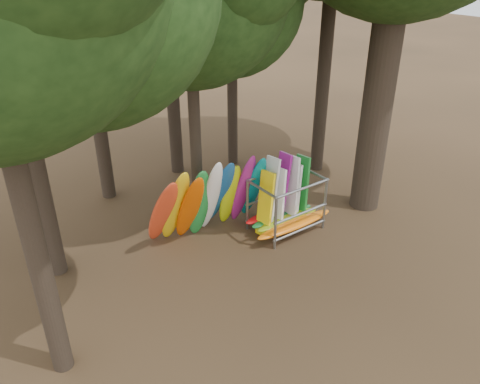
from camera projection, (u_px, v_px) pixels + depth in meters
ground at (269, 246)px, 15.36m from camera, size 120.00×120.00×0.00m
kayak_row at (207, 200)px, 15.29m from camera, size 4.21×2.02×3.09m
storage_rack at (286, 206)px, 15.93m from camera, size 3.20×1.54×2.69m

